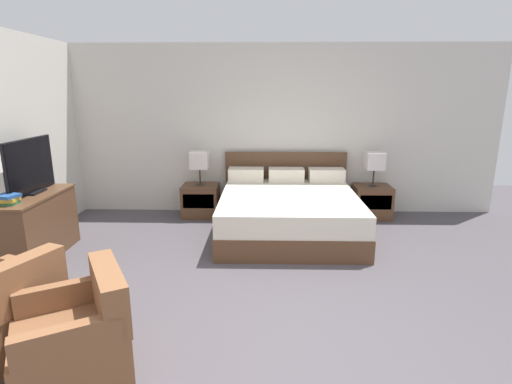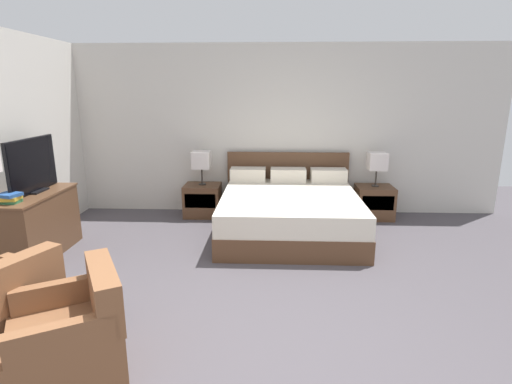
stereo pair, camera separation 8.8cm
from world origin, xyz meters
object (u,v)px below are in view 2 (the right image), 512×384
(nightstand_left, at_px, (203,200))
(book_blue_cover, at_px, (9,198))
(dresser, at_px, (35,224))
(book_red_cover, at_px, (8,201))
(table_lamp_left, at_px, (201,160))
(tv, at_px, (32,166))
(armchair_companion, at_px, (72,339))
(bed, at_px, (289,211))
(book_small_top, at_px, (9,195))
(armchair_by_window, at_px, (2,312))
(table_lamp_right, at_px, (377,161))
(nightstand_right, at_px, (374,202))

(nightstand_left, xyz_separation_m, book_blue_cover, (-1.68, -2.01, 0.56))
(dresser, distance_m, book_red_cover, 0.54)
(table_lamp_left, bearing_deg, tv, -137.37)
(armchair_companion, bearing_deg, dresser, 125.50)
(bed, height_order, book_blue_cover, bed)
(bed, xyz_separation_m, tv, (-3.00, -0.83, 0.76))
(table_lamp_left, xyz_separation_m, tv, (-1.68, -1.54, 0.18))
(book_blue_cover, xyz_separation_m, armchair_companion, (1.43, -1.63, -0.52))
(bed, height_order, book_small_top, bed)
(dresser, xyz_separation_m, armchair_by_window, (0.74, -1.71, -0.10))
(book_small_top, bearing_deg, table_lamp_right, 25.04)
(nightstand_right, distance_m, dresser, 4.62)
(dresser, relative_size, armchair_companion, 1.24)
(bed, xyz_separation_m, nightstand_left, (-1.32, 0.71, -0.05))
(table_lamp_right, xyz_separation_m, dresser, (-4.32, -1.64, -0.49))
(armchair_by_window, bearing_deg, book_small_top, 119.11)
(bed, bearing_deg, book_small_top, -156.46)
(armchair_by_window, height_order, armchair_companion, same)
(nightstand_right, xyz_separation_m, book_blue_cover, (-4.31, -2.01, 0.56))
(book_small_top, height_order, armchair_by_window, book_small_top)
(tv, bearing_deg, book_blue_cover, -89.87)
(nightstand_right, relative_size, book_red_cover, 2.28)
(bed, height_order, tv, tv)
(bed, distance_m, tv, 3.20)
(nightstand_right, distance_m, tv, 4.65)
(book_blue_cover, bearing_deg, nightstand_left, 50.23)
(table_lamp_left, height_order, dresser, table_lamp_left)
(bed, distance_m, nightstand_right, 1.50)
(book_red_cover, relative_size, armchair_by_window, 0.27)
(bed, distance_m, table_lamp_left, 1.60)
(tv, bearing_deg, table_lamp_left, 42.63)
(dresser, height_order, tv, tv)
(table_lamp_left, relative_size, tv, 0.57)
(table_lamp_left, xyz_separation_m, table_lamp_right, (2.64, 0.00, 0.00))
(tv, bearing_deg, table_lamp_right, 19.69)
(table_lamp_left, xyz_separation_m, armchair_by_window, (-0.94, -3.34, -0.59))
(book_red_cover, xyz_separation_m, book_blue_cover, (0.02, 0.00, 0.04))
(bed, distance_m, table_lamp_right, 1.60)
(bed, xyz_separation_m, dresser, (-3.00, -0.93, 0.09))
(book_small_top, bearing_deg, book_red_cover, 180.00)
(nightstand_left, distance_m, armchair_companion, 3.65)
(table_lamp_right, relative_size, armchair_companion, 0.55)
(book_small_top, relative_size, armchair_by_window, 0.23)
(table_lamp_left, bearing_deg, book_blue_cover, -129.75)
(nightstand_left, xyz_separation_m, book_small_top, (-1.68, -2.01, 0.59))
(book_small_top, bearing_deg, dresser, 90.51)
(table_lamp_right, bearing_deg, bed, -151.68)
(nightstand_left, xyz_separation_m, table_lamp_left, (0.00, 0.00, 0.63))
(armchair_by_window, bearing_deg, book_red_cover, 119.85)
(table_lamp_left, height_order, book_small_top, table_lamp_left)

